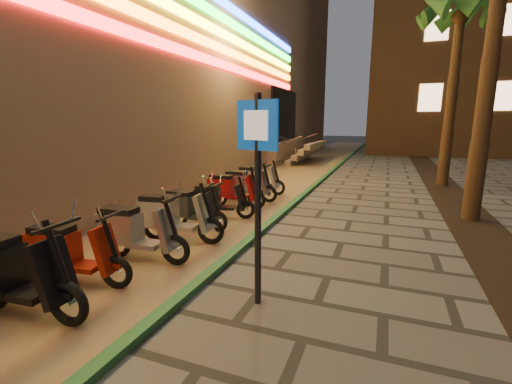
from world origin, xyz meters
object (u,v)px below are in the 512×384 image
at_px(scooter_5, 69,252).
at_px(scooter_12, 256,179).
at_px(scooter_8, 189,208).
at_px(scooter_9, 217,200).
at_px(scooter_6, 133,231).
at_px(scooter_10, 230,189).
at_px(scooter_4, 9,272).
at_px(scooter_11, 244,184).
at_px(pedestrian_sign, 257,173).
at_px(scooter_7, 171,216).

height_order(scooter_5, scooter_12, scooter_12).
bearing_deg(scooter_8, scooter_9, 80.75).
bearing_deg(scooter_12, scooter_6, -88.71).
bearing_deg(scooter_5, scooter_10, 79.38).
bearing_deg(scooter_8, scooter_4, -89.48).
distance_m(scooter_8, scooter_12, 4.14).
bearing_deg(scooter_4, scooter_8, 84.31).
distance_m(scooter_8, scooter_11, 3.02).
height_order(scooter_6, scooter_12, scooter_6).
relative_size(pedestrian_sign, scooter_11, 1.64).
xyz_separation_m(scooter_5, scooter_12, (0.21, 7.16, 0.01)).
relative_size(pedestrian_sign, scooter_6, 1.58).
relative_size(scooter_5, scooter_12, 1.00).
distance_m(scooter_8, scooter_10, 2.12).
distance_m(scooter_5, scooter_10, 5.15).
height_order(scooter_8, scooter_10, scooter_10).
bearing_deg(scooter_5, scooter_6, 67.59).
bearing_deg(pedestrian_sign, scooter_9, 140.64).
distance_m(scooter_6, scooter_9, 2.91).
bearing_deg(scooter_4, scooter_10, 84.94).
height_order(scooter_7, scooter_9, scooter_7).
bearing_deg(scooter_7, scooter_9, 78.41).
bearing_deg(scooter_5, scooter_7, 72.61).
xyz_separation_m(scooter_7, scooter_12, (-0.12, 5.06, -0.03)).
height_order(scooter_6, scooter_11, scooter_6).
xyz_separation_m(scooter_5, scooter_8, (0.18, 3.02, -0.02)).
xyz_separation_m(pedestrian_sign, scooter_11, (-2.54, 5.58, -1.25)).
bearing_deg(scooter_12, scooter_11, -86.54).
xyz_separation_m(scooter_4, scooter_9, (0.34, 4.86, -0.10)).
bearing_deg(scooter_10, scooter_6, -92.17).
relative_size(scooter_5, scooter_7, 0.93).
bearing_deg(scooter_7, scooter_4, -105.44).
xyz_separation_m(scooter_4, scooter_7, (0.28, 2.98, -0.03)).
bearing_deg(scooter_9, scooter_4, -108.94).
relative_size(scooter_4, scooter_9, 1.21).
bearing_deg(scooter_9, scooter_12, 78.19).
relative_size(scooter_6, scooter_10, 1.02).
xyz_separation_m(scooter_5, scooter_11, (0.26, 6.04, 0.01)).
height_order(scooter_4, scooter_9, scooter_4).
height_order(scooter_8, scooter_9, scooter_8).
xyz_separation_m(scooter_9, scooter_12, (-0.18, 3.19, 0.03)).
bearing_deg(scooter_7, scooter_10, 82.61).
height_order(scooter_10, scooter_11, scooter_10).
distance_m(scooter_9, scooter_10, 1.18).
bearing_deg(scooter_8, scooter_12, 92.23).
xyz_separation_m(pedestrian_sign, scooter_6, (-2.54, 0.61, -1.24)).
height_order(scooter_10, scooter_12, scooter_10).
height_order(pedestrian_sign, scooter_11, pedestrian_sign).
bearing_deg(scooter_6, scooter_10, 86.58).
relative_size(scooter_6, scooter_8, 1.11).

